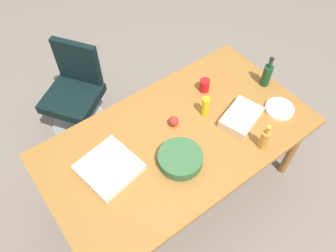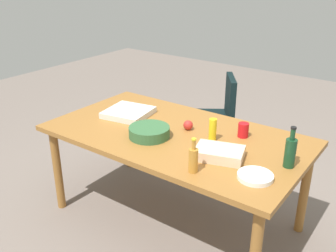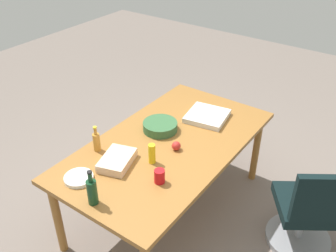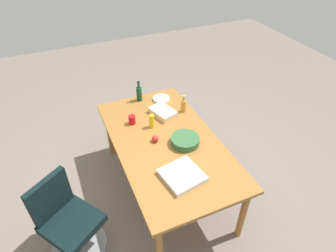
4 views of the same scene
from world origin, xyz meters
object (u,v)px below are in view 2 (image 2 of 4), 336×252
at_px(apple_red, 188,125).
at_px(sheet_cake, 219,153).
at_px(conference_table, 175,142).
at_px(wine_bottle, 290,152).
at_px(paper_plate_stack, 255,176).
at_px(red_solo_cup, 243,130).
at_px(pizza_box, 128,112).
at_px(office_chair, 213,126).
at_px(dressing_bottle, 193,159).
at_px(mustard_bottle, 213,130).
at_px(salad_bowl, 149,132).

xyz_separation_m(apple_red, sheet_cake, (0.43, -0.27, -0.00)).
height_order(conference_table, wine_bottle, wine_bottle).
bearing_deg(paper_plate_stack, red_solo_cup, 122.95).
relative_size(pizza_box, red_solo_cup, 3.27).
xyz_separation_m(sheet_cake, paper_plate_stack, (0.31, -0.11, -0.02)).
relative_size(office_chair, paper_plate_stack, 4.15).
bearing_deg(apple_red, dressing_bottle, -53.91).
distance_m(pizza_box, dressing_bottle, 1.09).
bearing_deg(paper_plate_stack, dressing_bottle, -156.59).
bearing_deg(conference_table, wine_bottle, -0.01).
xyz_separation_m(sheet_cake, pizza_box, (-1.02, 0.23, -0.01)).
xyz_separation_m(apple_red, mustard_bottle, (0.25, -0.06, 0.05)).
height_order(salad_bowl, mustard_bottle, mustard_bottle).
height_order(sheet_cake, paper_plate_stack, sheet_cake).
distance_m(conference_table, wine_bottle, 0.91).
xyz_separation_m(conference_table, red_solo_cup, (0.45, 0.24, 0.13)).
xyz_separation_m(salad_bowl, dressing_bottle, (0.55, -0.25, 0.05)).
relative_size(pizza_box, paper_plate_stack, 1.64).
height_order(mustard_bottle, dressing_bottle, dressing_bottle).
xyz_separation_m(apple_red, red_solo_cup, (0.41, 0.13, 0.02)).
bearing_deg(wine_bottle, pizza_box, 177.32).
height_order(mustard_bottle, wine_bottle, wine_bottle).
height_order(conference_table, paper_plate_stack, paper_plate_stack).
relative_size(wine_bottle, dressing_bottle, 1.21).
distance_m(paper_plate_stack, dressing_bottle, 0.39).
bearing_deg(apple_red, pizza_box, -175.47).
height_order(pizza_box, paper_plate_stack, pizza_box).
distance_m(office_chair, wine_bottle, 1.78).
xyz_separation_m(salad_bowl, mustard_bottle, (0.41, 0.23, 0.04)).
xyz_separation_m(paper_plate_stack, dressing_bottle, (-0.35, -0.15, 0.07)).
bearing_deg(red_solo_cup, paper_plate_stack, -57.05).
xyz_separation_m(pizza_box, dressing_bottle, (0.97, -0.49, 0.06)).
bearing_deg(mustard_bottle, red_solo_cup, 50.62).
bearing_deg(dressing_bottle, apple_red, 126.09).
relative_size(sheet_cake, red_solo_cup, 2.91).
height_order(conference_table, red_solo_cup, red_solo_cup).
bearing_deg(salad_bowl, red_solo_cup, 36.18).
xyz_separation_m(wine_bottle, red_solo_cup, (-0.44, 0.24, -0.05)).
bearing_deg(sheet_cake, office_chair, 120.77).
relative_size(pizza_box, wine_bottle, 1.29).
relative_size(sheet_cake, paper_plate_stack, 1.45).
relative_size(office_chair, salad_bowl, 2.95).
xyz_separation_m(pizza_box, paper_plate_stack, (1.32, -0.33, -0.01)).
bearing_deg(dressing_bottle, paper_plate_stack, 23.41).
bearing_deg(pizza_box, mustard_bottle, -10.56).
height_order(salad_bowl, sheet_cake, salad_bowl).
bearing_deg(salad_bowl, mustard_bottle, 28.72).
distance_m(apple_red, wine_bottle, 0.86).
height_order(office_chair, sheet_cake, office_chair).
bearing_deg(dressing_bottle, office_chair, 115.25).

